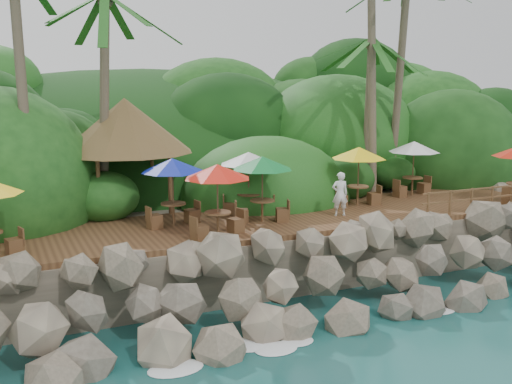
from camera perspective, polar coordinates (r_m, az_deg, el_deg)
name	(u,v)px	position (r m, az deg, el deg)	size (l,w,h in m)	color
ground	(336,336)	(19.02, 7.57, -13.31)	(140.00, 140.00, 0.00)	#19514F
land_base	(180,203)	(32.76, -7.13, -1.01)	(32.00, 25.20, 2.10)	gray
jungle_hill	(147,197)	(40.07, -10.23, -0.44)	(44.80, 28.00, 15.40)	#143811
seawall	(305,280)	(20.20, 4.67, -8.26)	(29.00, 4.00, 2.30)	gray
terrace	(256,223)	(23.34, 0.00, -2.89)	(26.00, 5.00, 0.20)	brown
jungle_foliage	(187,226)	(32.06, -6.56, -3.18)	(44.00, 16.00, 12.00)	#143811
foam_line	(331,331)	(19.24, 7.10, -12.90)	(25.20, 0.80, 0.06)	white
palapa	(125,125)	(25.12, -12.22, 6.15)	(5.44, 5.44, 4.60)	brown
dining_clusters	(254,166)	(22.93, -0.23, 2.43)	(25.80, 5.52, 2.51)	brown
railing	(502,195)	(27.14, 22.18, -0.23)	(8.30, 0.10, 1.00)	brown
waiter	(340,194)	(24.08, 7.91, -0.19)	(0.64, 0.42, 1.76)	white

